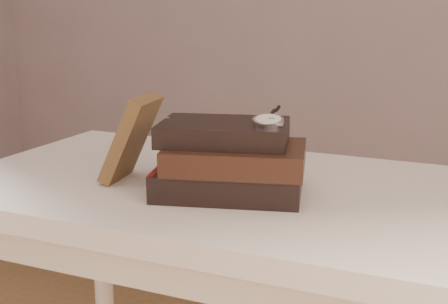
% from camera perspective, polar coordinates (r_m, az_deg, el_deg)
% --- Properties ---
extents(table, '(1.00, 0.60, 0.75)m').
position_cam_1_polar(table, '(1.21, -0.84, -6.86)').
color(table, silver).
rests_on(table, ground).
extents(book_stack, '(0.30, 0.24, 0.13)m').
position_cam_1_polar(book_stack, '(1.09, 0.56, -0.82)').
color(book_stack, black).
rests_on(book_stack, table).
extents(journal, '(0.11, 0.12, 0.17)m').
position_cam_1_polar(journal, '(1.18, -8.60, 1.26)').
color(journal, '#432F1A').
rests_on(journal, table).
extents(pocket_watch, '(0.07, 0.16, 0.02)m').
position_cam_1_polar(pocket_watch, '(1.06, 4.15, 2.95)').
color(pocket_watch, silver).
rests_on(pocket_watch, book_stack).
extents(eyeglasses, '(0.14, 0.15, 0.05)m').
position_cam_1_polar(eyeglasses, '(1.19, -3.23, 1.01)').
color(eyeglasses, silver).
rests_on(eyeglasses, book_stack).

